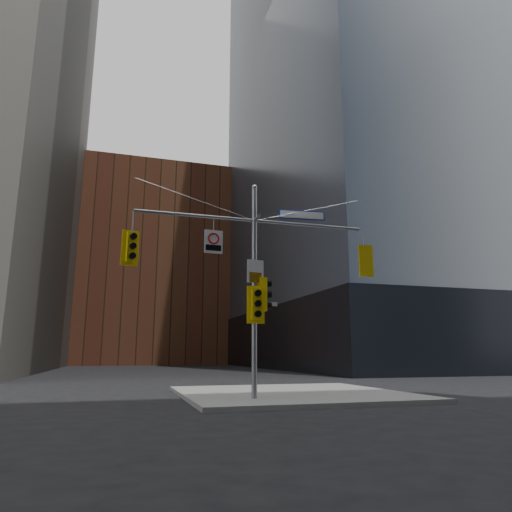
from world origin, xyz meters
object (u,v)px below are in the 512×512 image
signal_assembly (254,266)px  traffic_light_east_arm (364,262)px  traffic_light_pole_side (264,294)px  regulatory_sign_arm (214,241)px  traffic_light_pole_front (257,304)px  traffic_light_west_arm (131,247)px  street_sign_blade (302,215)px

signal_assembly → traffic_light_east_arm: bearing=0.0°
traffic_light_pole_side → regulatory_sign_arm: bearing=95.1°
traffic_light_pole_front → traffic_light_west_arm: bearing=-179.3°
traffic_light_pole_side → traffic_light_pole_front: traffic_light_pole_side is taller
traffic_light_pole_side → traffic_light_pole_front: size_ratio=0.90×
traffic_light_west_arm → traffic_light_pole_front: (4.02, -0.28, -1.70)m
signal_assembly → regulatory_sign_arm: size_ratio=10.23×
regulatory_sign_arm → traffic_light_east_arm: bearing=-3.1°
traffic_light_west_arm → traffic_light_east_arm: 8.17m
traffic_light_east_arm → traffic_light_pole_side: traffic_light_east_arm is taller
regulatory_sign_arm → traffic_light_west_arm: bearing=175.9°
regulatory_sign_arm → traffic_light_pole_side: bearing=-2.6°
traffic_light_east_arm → traffic_light_pole_side: bearing=3.8°
signal_assembly → traffic_light_east_arm: signal_assembly is taller
traffic_light_west_arm → traffic_light_east_arm: bearing=-14.4°
traffic_light_east_arm → traffic_light_pole_side: size_ratio=1.03×
traffic_light_pole_front → signal_assembly: bearing=94.8°
traffic_light_east_arm → street_sign_blade: (-2.39, 0.00, 1.55)m
signal_assembly → traffic_light_pole_front: 1.34m
signal_assembly → street_sign_blade: 2.61m
signal_assembly → traffic_light_east_arm: 4.17m
traffic_light_west_arm → regulatory_sign_arm: bearing=-15.1°
traffic_light_west_arm → traffic_light_pole_front: traffic_light_west_arm is taller
traffic_light_pole_side → traffic_light_pole_front: 0.56m
traffic_light_west_arm → regulatory_sign_arm: regulatory_sign_arm is taller
traffic_light_east_arm → traffic_light_pole_side: 4.05m
regulatory_sign_arm → street_sign_blade: bearing=-2.9°
traffic_light_east_arm → traffic_light_pole_side: (-3.82, 0.00, -1.34)m
signal_assembly → traffic_light_west_arm: signal_assembly is taller
traffic_light_east_arm → street_sign_blade: 2.85m
signal_assembly → traffic_light_pole_front: bearing=-89.9°
signal_assembly → traffic_light_pole_side: (0.33, 0.00, -0.95)m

